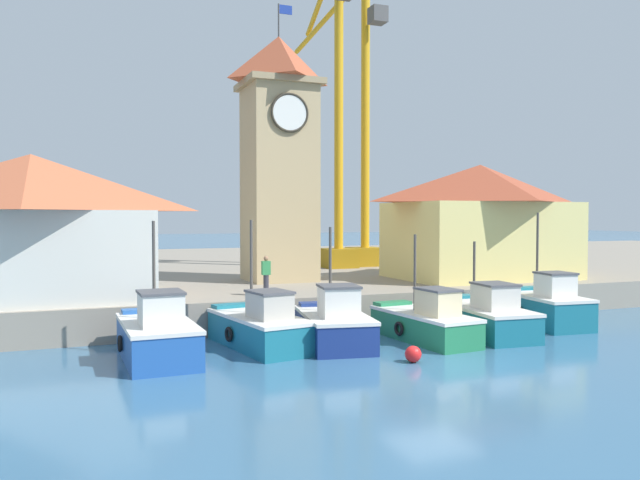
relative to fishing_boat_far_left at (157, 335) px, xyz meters
The scene contains 15 objects.
ground_plane 8.56m from the fishing_boat_far_left, 24.89° to the right, with size 300.00×300.00×0.00m, color #386689.
quay_wharf 24.31m from the fishing_boat_far_left, 71.45° to the left, with size 120.00×40.00×1.30m, color gray.
fishing_boat_far_left is the anchor object (origin of this frame).
fishing_boat_left_outer 3.56m from the fishing_boat_far_left, 10.44° to the left, with size 2.74×5.06×4.39m.
fishing_boat_left_inner 6.03m from the fishing_boat_far_left, ahead, with size 2.81×4.72×4.14m.
fishing_boat_mid_left 9.43m from the fishing_boat_far_left, ahead, with size 2.17×4.86×3.85m.
fishing_boat_center 12.09m from the fishing_boat_far_left, ahead, with size 2.50×5.23×3.54m.
fishing_boat_mid_right 15.63m from the fishing_boat_far_left, ahead, with size 2.43×4.31×4.67m.
clock_tower 14.12m from the fishing_boat_far_left, 54.31° to the left, with size 3.73×3.73×13.79m.
warehouse_left 8.42m from the fishing_boat_far_left, 120.81° to the left, with size 9.18×7.00×5.63m.
warehouse_right 19.24m from the fishing_boat_far_left, 23.12° to the left, with size 9.11×6.45×5.93m.
port_crane_near 24.35m from the fishing_boat_far_left, 48.66° to the left, with size 2.71×11.12×19.02m.
port_crane_far 22.66m from the fishing_boat_far_left, 51.48° to the left, with size 2.27×10.40×19.98m.
mooring_buoy 8.01m from the fishing_boat_far_left, 23.72° to the right, with size 0.52×0.52×0.52m, color red.
dock_worker_near_tower 6.61m from the fishing_boat_far_left, 41.85° to the left, with size 0.34×0.22×1.62m.
Camera 1 is at (-10.03, -16.36, 4.50)m, focal length 35.00 mm.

